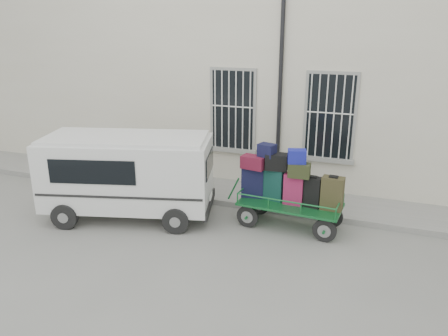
% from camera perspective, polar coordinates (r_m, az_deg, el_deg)
% --- Properties ---
extents(ground, '(80.00, 80.00, 0.00)m').
position_cam_1_polar(ground, '(10.37, -2.27, -7.86)').
color(ground, slate).
rests_on(ground, ground).
extents(building, '(24.00, 5.15, 6.00)m').
position_cam_1_polar(building, '(14.62, 6.03, 12.04)').
color(building, beige).
rests_on(building, ground).
extents(sidewalk, '(24.00, 1.70, 0.15)m').
position_cam_1_polar(sidewalk, '(12.23, 1.67, -3.27)').
color(sidewalk, gray).
rests_on(sidewalk, ground).
extents(luggage_cart, '(2.79, 1.22, 1.96)m').
position_cam_1_polar(luggage_cart, '(10.18, 8.26, -2.51)').
color(luggage_cart, black).
rests_on(luggage_cart, ground).
extents(van, '(4.36, 2.71, 2.05)m').
position_cam_1_polar(van, '(10.82, -12.49, -0.42)').
color(van, silver).
rests_on(van, ground).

